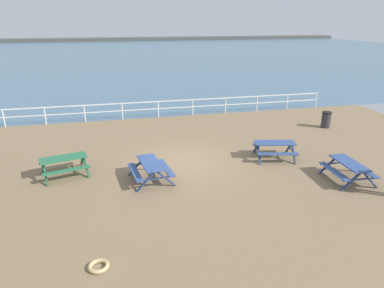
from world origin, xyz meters
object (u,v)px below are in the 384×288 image
(picnic_table_near_right, at_px, (349,167))
(picnic_table_far_left, at_px, (64,162))
(picnic_table_near_left, at_px, (275,146))
(picnic_table_mid_centre, at_px, (151,167))
(litter_bin, at_px, (326,120))

(picnic_table_near_right, distance_m, picnic_table_far_left, 11.39)
(picnic_table_near_left, xyz_separation_m, picnic_table_mid_centre, (-5.80, -1.01, 0.00))
(picnic_table_near_left, height_order, litter_bin, litter_bin)
(picnic_table_mid_centre, xyz_separation_m, litter_bin, (10.93, 4.69, -0.10))
(picnic_table_near_left, relative_size, picnic_table_far_left, 0.98)
(picnic_table_mid_centre, distance_m, litter_bin, 11.89)
(picnic_table_far_left, distance_m, litter_bin, 14.69)
(picnic_table_near_left, height_order, picnic_table_far_left, same)
(picnic_table_near_left, distance_m, picnic_table_far_left, 9.18)
(picnic_table_near_right, bearing_deg, picnic_table_near_left, 35.36)
(picnic_table_far_left, bearing_deg, litter_bin, -1.45)
(picnic_table_near_left, bearing_deg, litter_bin, 48.42)
(picnic_table_far_left, bearing_deg, picnic_table_near_right, -30.68)
(picnic_table_near_right, relative_size, picnic_table_mid_centre, 0.95)
(litter_bin, bearing_deg, picnic_table_far_left, -166.72)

